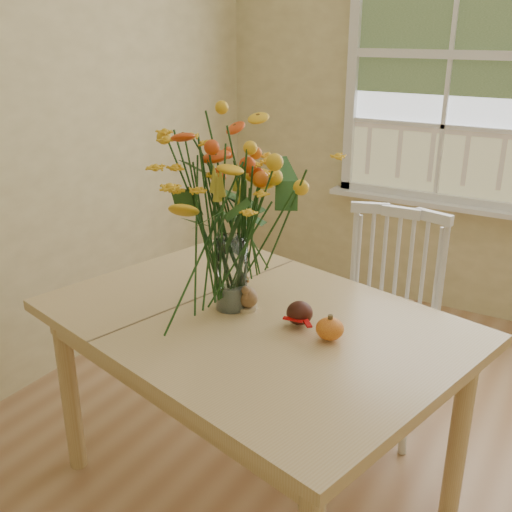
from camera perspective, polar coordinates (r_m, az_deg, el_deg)
The scene contains 6 objects.
dining_table at distance 2.14m, azimuth -0.28°, elevation -7.98°, with size 1.60×1.31×0.75m.
windsor_chair at distance 2.72m, azimuth 12.35°, elevation -4.83°, with size 0.45×0.43×0.95m.
flower_vase at distance 2.02m, azimuth -2.50°, elevation 5.17°, with size 0.55×0.55×0.65m.
pumpkin at distance 1.95m, azimuth 7.04°, elevation -6.99°, with size 0.09×0.09×0.07m, color #C94A17.
turkey_figurine at distance 2.13m, azimuth -0.88°, elevation -3.90°, with size 0.12×0.10×0.12m.
dark_gourd at distance 2.03m, azimuth 4.17°, elevation -5.55°, with size 0.13×0.11×0.08m.
Camera 1 is at (0.32, -1.39, 1.70)m, focal length 42.00 mm.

